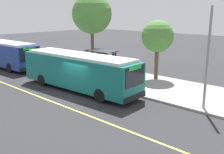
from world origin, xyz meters
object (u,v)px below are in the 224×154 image
transit_bus_second (4,53)px  route_sign_post (110,64)px  waiting_bench (102,71)px  transit_bus_main (79,71)px  pedestrian_commuter (88,67)px

transit_bus_second → route_sign_post: 14.93m
transit_bus_second → waiting_bench: (11.76, 4.20, -0.98)m
transit_bus_main → waiting_bench: bearing=111.6°
transit_bus_main → waiting_bench: size_ratio=7.02×
transit_bus_main → pedestrian_commuter: bearing=127.2°
transit_bus_main → pedestrian_commuter: size_ratio=6.64×
route_sign_post → transit_bus_main: bearing=-118.8°
waiting_bench → route_sign_post: route_sign_post is taller
waiting_bench → pedestrian_commuter: pedestrian_commuter is taller
waiting_bench → route_sign_post: size_ratio=0.57×
transit_bus_second → waiting_bench: size_ratio=6.77×
transit_bus_main → pedestrian_commuter: 3.79m
waiting_bench → pedestrian_commuter: 1.63m
transit_bus_main → route_sign_post: 2.65m
transit_bus_main → transit_bus_second: (-13.52, 0.25, -0.00)m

